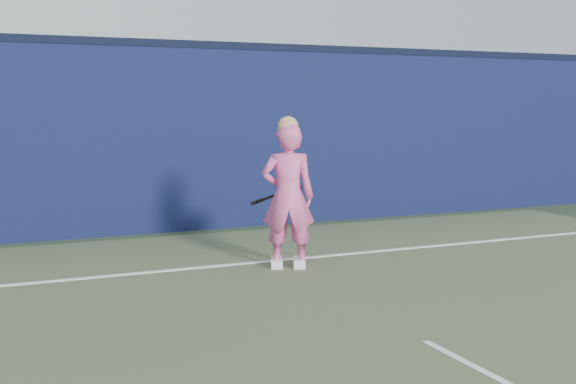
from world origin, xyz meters
name	(u,v)px	position (x,y,z in m)	size (l,w,h in m)	color
backstop_wall	(203,140)	(0.00, 6.50, 1.25)	(24.00, 0.40, 2.50)	#0B1833
wall_cap	(202,46)	(0.00, 6.50, 2.55)	(24.00, 0.42, 0.10)	black
player	(288,196)	(0.07, 3.68, 0.78)	(0.66, 0.55, 1.61)	#E3589D
racket	(288,191)	(0.27, 4.14, 0.76)	(0.65, 0.15, 0.34)	black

